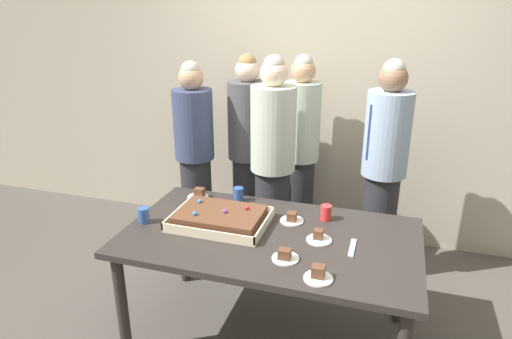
# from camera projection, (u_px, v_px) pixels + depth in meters

# --- Properties ---
(ground_plane) EXTENTS (12.00, 12.00, 0.00)m
(ground_plane) POSITION_uv_depth(u_px,v_px,m) (269.00, 335.00, 2.99)
(ground_plane) COLOR #4C4742
(interior_back_panel) EXTENTS (8.00, 0.12, 3.00)m
(interior_back_panel) POSITION_uv_depth(u_px,v_px,m) (321.00, 72.00, 3.89)
(interior_back_panel) COLOR #B2A893
(interior_back_panel) RESTS_ON ground_plane
(party_table) EXTENTS (1.77, 1.00, 0.75)m
(party_table) POSITION_uv_depth(u_px,v_px,m) (270.00, 246.00, 2.76)
(party_table) COLOR #2D2826
(party_table) RESTS_ON ground_plane
(sheet_cake) EXTENTS (0.60, 0.43, 0.11)m
(sheet_cake) POSITION_uv_depth(u_px,v_px,m) (220.00, 218.00, 2.85)
(sheet_cake) COLOR beige
(sheet_cake) RESTS_ON party_table
(plated_slice_near_left) EXTENTS (0.15, 0.15, 0.07)m
(plated_slice_near_left) POSITION_uv_depth(u_px,v_px,m) (319.00, 238.00, 2.66)
(plated_slice_near_left) COLOR white
(plated_slice_near_left) RESTS_ON party_table
(plated_slice_near_right) EXTENTS (0.15, 0.15, 0.07)m
(plated_slice_near_right) POSITION_uv_depth(u_px,v_px,m) (285.00, 256.00, 2.46)
(plated_slice_near_right) COLOR white
(plated_slice_near_right) RESTS_ON party_table
(plated_slice_far_left) EXTENTS (0.15, 0.15, 0.07)m
(plated_slice_far_left) POSITION_uv_depth(u_px,v_px,m) (318.00, 275.00, 2.29)
(plated_slice_far_left) COLOR white
(plated_slice_far_left) RESTS_ON party_table
(plated_slice_far_right) EXTENTS (0.15, 0.15, 0.07)m
(plated_slice_far_right) POSITION_uv_depth(u_px,v_px,m) (199.00, 195.00, 3.23)
(plated_slice_far_right) COLOR white
(plated_slice_far_right) RESTS_ON party_table
(plated_slice_center_front) EXTENTS (0.15, 0.15, 0.07)m
(plated_slice_center_front) POSITION_uv_depth(u_px,v_px,m) (292.00, 219.00, 2.88)
(plated_slice_center_front) COLOR white
(plated_slice_center_front) RESTS_ON party_table
(drink_cup_nearest) EXTENTS (0.07, 0.07, 0.10)m
(drink_cup_nearest) POSITION_uv_depth(u_px,v_px,m) (144.00, 215.00, 2.86)
(drink_cup_nearest) COLOR #2D5199
(drink_cup_nearest) RESTS_ON party_table
(drink_cup_middle) EXTENTS (0.07, 0.07, 0.10)m
(drink_cup_middle) POSITION_uv_depth(u_px,v_px,m) (238.00, 194.00, 3.16)
(drink_cup_middle) COLOR #2D5199
(drink_cup_middle) RESTS_ON party_table
(drink_cup_far_end) EXTENTS (0.07, 0.07, 0.10)m
(drink_cup_far_end) POSITION_uv_depth(u_px,v_px,m) (326.00, 213.00, 2.89)
(drink_cup_far_end) COLOR red
(drink_cup_far_end) RESTS_ON party_table
(cake_server_utensil) EXTENTS (0.03, 0.20, 0.01)m
(cake_server_utensil) POSITION_uv_depth(u_px,v_px,m) (352.00, 248.00, 2.58)
(cake_server_utensil) COLOR silver
(cake_server_utensil) RESTS_ON party_table
(person_serving_front) EXTENTS (0.31, 0.31, 1.68)m
(person_serving_front) POSITION_uv_depth(u_px,v_px,m) (301.00, 151.00, 3.81)
(person_serving_front) COLOR #28282D
(person_serving_front) RESTS_ON ground_plane
(person_green_shirt_behind) EXTENTS (0.33, 0.33, 1.68)m
(person_green_shirt_behind) POSITION_uv_depth(u_px,v_px,m) (248.00, 151.00, 3.84)
(person_green_shirt_behind) COLOR #28282D
(person_green_shirt_behind) RESTS_ON ground_plane
(person_striped_tie_right) EXTENTS (0.33, 0.33, 1.71)m
(person_striped_tie_right) POSITION_uv_depth(u_px,v_px,m) (383.00, 170.00, 3.36)
(person_striped_tie_right) COLOR #28282D
(person_striped_tie_right) RESTS_ON ground_plane
(person_far_right_suit) EXTENTS (0.34, 0.34, 1.72)m
(person_far_right_suit) POSITION_uv_depth(u_px,v_px,m) (273.00, 165.00, 3.46)
(person_far_right_suit) COLOR #28282D
(person_far_right_suit) RESTS_ON ground_plane
(person_left_edge_reaching) EXTENTS (0.32, 0.32, 1.65)m
(person_left_edge_reaching) POSITION_uv_depth(u_px,v_px,m) (195.00, 158.00, 3.71)
(person_left_edge_reaching) COLOR #28282D
(person_left_edge_reaching) RESTS_ON ground_plane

